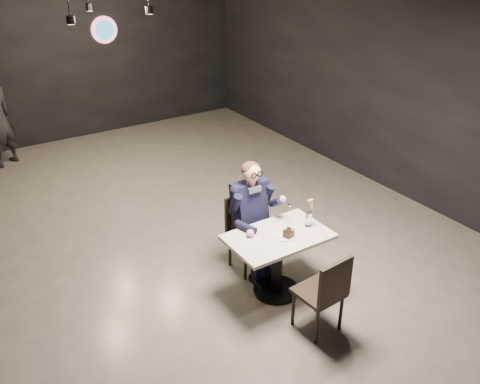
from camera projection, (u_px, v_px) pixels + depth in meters
floor at (179, 238)px, 6.77m from camera, size 9.00×9.00×0.00m
wall_sign at (104, 30)px, 9.59m from camera, size 0.50×0.06×0.50m
main_table at (277, 264)px, 5.61m from camera, size 1.10×0.70×0.75m
chair_far at (250, 235)px, 5.98m from camera, size 0.42×0.46×0.92m
chair_near at (319, 291)px, 5.06m from camera, size 0.45×0.49×0.92m
seated_man at (250, 216)px, 5.86m from camera, size 0.60×0.80×1.44m
dessert_plate at (285, 235)px, 5.42m from camera, size 0.24×0.24×0.01m
cake_slice at (289, 233)px, 5.38m from camera, size 0.13×0.12×0.07m
mint_leaf at (293, 229)px, 5.37m from camera, size 0.06×0.04×0.01m
sundae_glass at (308, 219)px, 5.58m from camera, size 0.07×0.07×0.17m
wafer_cone at (312, 206)px, 5.49m from camera, size 0.09×0.09×0.14m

